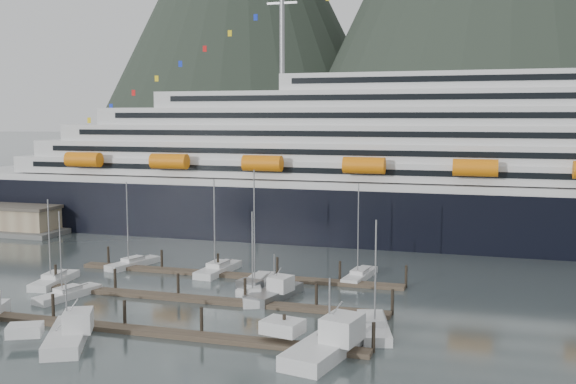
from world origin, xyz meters
name	(u,v)px	position (x,y,z in m)	size (l,w,h in m)	color
ground	(225,311)	(0.00, 0.00, 0.00)	(1600.00, 1600.00, 0.00)	#414C4B
cruise_ship	(494,176)	(30.03, 54.94, 12.04)	(210.00, 30.40, 50.30)	black
dock_near	(146,330)	(-4.93, -9.95, 0.31)	(48.18, 2.28, 3.20)	#44382B
dock_mid	(197,298)	(-4.93, 3.05, 0.31)	(48.18, 2.28, 3.20)	#44382B
dock_far	(235,275)	(-4.93, 16.05, 0.31)	(48.18, 2.28, 3.20)	#44382B
sailboat_a	(54,281)	(-27.00, 5.12, 0.42)	(3.98, 9.69, 12.20)	silver
sailboat_b	(68,295)	(-21.09, -0.29, 0.40)	(4.60, 9.54, 11.48)	silver
sailboat_c	(252,295)	(1.20, 6.10, 0.41)	(6.05, 9.77, 11.56)	silver
sailboat_d	(257,284)	(-0.08, 11.47, 0.43)	(3.33, 11.08, 16.26)	silver
sailboat_e	(133,264)	(-22.23, 17.82, 0.41)	(5.00, 9.64, 13.39)	silver
sailboat_f	(218,270)	(-8.17, 17.54, 0.44)	(3.77, 10.12, 14.38)	silver
sailboat_g	(360,276)	(12.21, 19.99, 0.41)	(3.56, 9.92, 13.96)	silver
sailboat_h	(374,328)	(18.00, -2.72, 0.43)	(5.32, 10.35, 12.68)	silver
trawler_b	(66,334)	(-11.03, -15.05, 0.89)	(9.57, 11.13, 6.93)	silver
trawler_d	(328,342)	(14.77, -10.09, 1.00)	(10.63, 14.11, 8.13)	silver
trawler_e	(273,292)	(3.76, 6.85, 0.82)	(7.83, 10.02, 6.17)	gray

